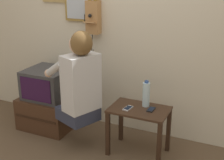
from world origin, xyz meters
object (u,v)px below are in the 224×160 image
person (80,79)px  television (48,83)px  water_bottle (146,94)px  wall_phone_antique (93,17)px  cell_phone_spare (151,109)px  cell_phone_held (128,108)px

person → television: (-0.62, 0.30, -0.23)m
television → water_bottle: water_bottle is taller
wall_phone_antique → water_bottle: (0.78, -0.34, -0.69)m
television → wall_phone_antique: wall_phone_antique is taller
water_bottle → cell_phone_spare: bearing=-40.4°
television → cell_phone_held: television is taller
cell_phone_spare → television: bearing=176.6°
cell_phone_spare → water_bottle: bearing=140.9°
cell_phone_held → television: bearing=178.7°
television → water_bottle: bearing=-1.8°
television → water_bottle: (1.24, -0.04, 0.08)m
wall_phone_antique → water_bottle: bearing=-23.5°
cell_phone_held → water_bottle: 0.23m
wall_phone_antique → cell_phone_held: 1.14m
cell_phone_spare → water_bottle: water_bottle is taller
cell_phone_held → person: bearing=-157.8°
water_bottle → person: bearing=-157.3°
water_bottle → wall_phone_antique: bearing=156.5°
person → cell_phone_held: person is taller
person → water_bottle: (0.62, 0.26, -0.15)m
wall_phone_antique → cell_phone_spare: bearing=-25.4°
cell_phone_held → cell_phone_spare: (0.22, 0.07, 0.00)m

